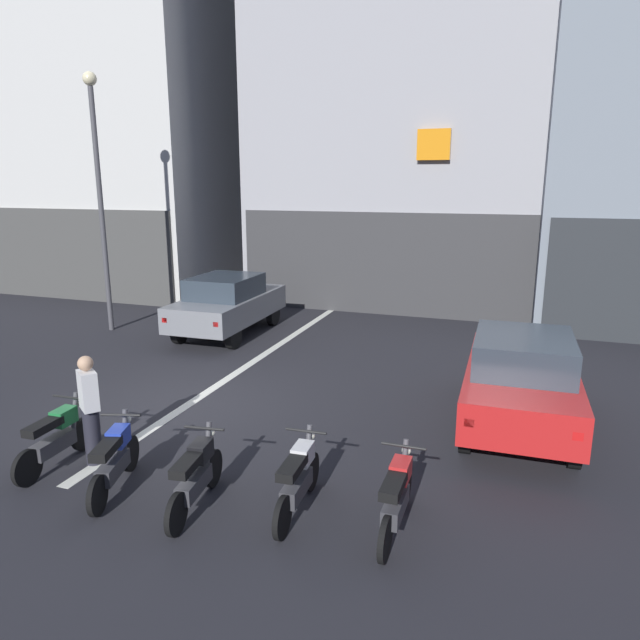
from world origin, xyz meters
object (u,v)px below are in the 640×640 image
object	(u,v)px
car_white_down_street	(384,271)
street_lamp	(98,179)
motorcycle_blue_row_left_mid	(114,459)
motorcycle_red_row_rightmost	(397,496)
car_grey_crossing_near	(228,303)
person_by_motorcycles	(90,409)
motorcycle_black_row_centre	(196,475)
car_red_parked_kerbside	(521,377)
motorcycle_green_row_leftmost	(56,437)
motorcycle_white_row_right_mid	(298,478)

from	to	relation	value
car_white_down_street	street_lamp	xyz separation A→B (m)	(-6.15, -7.66, 3.30)
car_white_down_street	motorcycle_blue_row_left_mid	size ratio (longest dim) A/B	2.62
car_white_down_street	motorcycle_red_row_rightmost	size ratio (longest dim) A/B	2.54
motorcycle_red_row_rightmost	car_grey_crossing_near	bearing A→B (deg)	129.78
car_grey_crossing_near	person_by_motorcycles	bearing A→B (deg)	-77.16
motorcycle_black_row_centre	motorcycle_red_row_rightmost	world-z (taller)	same
street_lamp	person_by_motorcycles	bearing A→B (deg)	-52.78
motorcycle_black_row_centre	motorcycle_red_row_rightmost	distance (m)	2.55
car_grey_crossing_near	car_white_down_street	bearing A→B (deg)	68.44
car_red_parked_kerbside	car_white_down_street	world-z (taller)	same
car_white_down_street	motorcycle_red_row_rightmost	xyz separation A→B (m)	(3.52, -14.54, -0.43)
motorcycle_blue_row_left_mid	person_by_motorcycles	distance (m)	1.06
street_lamp	motorcycle_green_row_leftmost	distance (m)	9.11
car_grey_crossing_near	motorcycle_red_row_rightmost	distance (m)	9.83
motorcycle_blue_row_left_mid	person_by_motorcycles	bearing A→B (deg)	146.79
street_lamp	motorcycle_green_row_leftmost	size ratio (longest dim) A/B	4.12
motorcycle_red_row_rightmost	motorcycle_white_row_right_mid	bearing A→B (deg)	179.46
car_grey_crossing_near	street_lamp	distance (m)	4.78
car_red_parked_kerbside	motorcycle_red_row_rightmost	xyz separation A→B (m)	(-1.34, -3.68, -0.43)
car_red_parked_kerbside	motorcycle_black_row_centre	bearing A→B (deg)	-133.87
motorcycle_blue_row_left_mid	motorcycle_white_row_right_mid	distance (m)	2.55
motorcycle_white_row_right_mid	person_by_motorcycles	world-z (taller)	person_by_motorcycles
car_red_parked_kerbside	motorcycle_blue_row_left_mid	bearing A→B (deg)	-141.99
person_by_motorcycles	motorcycle_blue_row_left_mid	bearing A→B (deg)	-33.21
motorcycle_blue_row_left_mid	motorcycle_red_row_rightmost	bearing A→B (deg)	4.97
car_red_parked_kerbside	motorcycle_black_row_centre	xyz separation A→B (m)	(-3.87, -4.03, -0.43)
car_white_down_street	street_lamp	world-z (taller)	street_lamp
car_white_down_street	motorcycle_blue_row_left_mid	xyz separation A→B (m)	(-0.27, -14.87, -0.43)
motorcycle_blue_row_left_mid	motorcycle_red_row_rightmost	distance (m)	3.81
car_grey_crossing_near	motorcycle_red_row_rightmost	size ratio (longest dim) A/B	2.48
car_white_down_street	car_red_parked_kerbside	bearing A→B (deg)	-65.86
person_by_motorcycles	car_grey_crossing_near	bearing A→B (deg)	102.84
car_white_down_street	motorcycle_white_row_right_mid	xyz separation A→B (m)	(2.26, -14.53, -0.43)
motorcycle_green_row_leftmost	street_lamp	bearing A→B (deg)	123.78
person_by_motorcycles	motorcycle_red_row_rightmost	bearing A→B (deg)	-2.56
car_white_down_street	motorcycle_blue_row_left_mid	bearing A→B (deg)	-91.05
motorcycle_black_row_centre	motorcycle_white_row_right_mid	bearing A→B (deg)	15.67
motorcycle_blue_row_left_mid	car_grey_crossing_near	bearing A→B (deg)	107.55
car_grey_crossing_near	car_white_down_street	xyz separation A→B (m)	(2.76, 6.99, 0.00)
car_grey_crossing_near	street_lamp	size ratio (longest dim) A/B	0.60
car_white_down_street	motorcycle_green_row_leftmost	bearing A→B (deg)	-95.99
motorcycle_green_row_leftmost	motorcycle_black_row_centre	bearing A→B (deg)	-6.81
motorcycle_green_row_leftmost	motorcycle_blue_row_left_mid	world-z (taller)	same
motorcycle_black_row_centre	person_by_motorcycles	size ratio (longest dim) A/B	1.00
street_lamp	person_by_motorcycles	world-z (taller)	street_lamp
car_red_parked_kerbside	motorcycle_black_row_centre	size ratio (longest dim) A/B	2.48
street_lamp	person_by_motorcycles	xyz separation A→B (m)	(5.06, -6.67, -3.33)
car_red_parked_kerbside	motorcycle_white_row_right_mid	xyz separation A→B (m)	(-2.61, -3.67, -0.43)
car_white_down_street	motorcycle_blue_row_left_mid	distance (m)	14.88
motorcycle_red_row_rightmost	motorcycle_blue_row_left_mid	bearing A→B (deg)	-175.03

